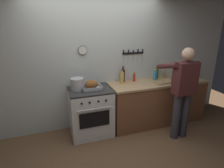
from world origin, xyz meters
TOP-DOWN VIEW (x-y plane):
  - ground_plane at (0.00, 0.00)m, footprint 8.00×8.00m
  - wall_back at (0.00, 1.35)m, footprint 6.00×0.13m
  - counter_block at (1.20, 0.99)m, footprint 2.03×0.65m
  - stove at (-0.22, 0.99)m, footprint 0.76×0.67m
  - person_cook at (1.30, 0.36)m, footprint 0.51×0.63m
  - roasting_pan at (-0.19, 0.97)m, footprint 0.35×0.26m
  - stock_pot at (-0.43, 1.04)m, footprint 0.24×0.24m
  - cutting_board at (1.25, 0.92)m, footprint 0.36×0.24m
  - bottle_hot_sauce at (0.74, 1.16)m, footprint 0.05×0.05m
  - bottle_dish_soap at (1.14, 1.04)m, footprint 0.07×0.07m
  - bottle_cooking_oil at (0.45, 1.11)m, footprint 0.07×0.07m
  - bottle_olive_oil at (1.28, 1.18)m, footprint 0.07×0.07m
  - bottle_vinegar at (1.46, 1.18)m, footprint 0.06×0.06m
  - bottle_wine_red at (0.51, 1.21)m, footprint 0.08×0.08m

SIDE VIEW (x-z plane):
  - ground_plane at x=0.00m, z-range 0.00..0.00m
  - stove at x=-0.22m, z-range 0.00..0.90m
  - counter_block at x=1.20m, z-range 0.00..0.90m
  - cutting_board at x=1.25m, z-range 0.90..0.92m
  - person_cook at x=1.30m, z-range 0.12..1.78m
  - bottle_hot_sauce at x=0.74m, z-range 0.88..1.07m
  - roasting_pan at x=-0.19m, z-range 0.89..1.07m
  - bottle_vinegar at x=1.46m, z-range 0.88..1.10m
  - bottle_dish_soap at x=1.14m, z-range 0.88..1.13m
  - stock_pot at x=-0.43m, z-range 0.90..1.11m
  - bottle_cooking_oil at x=0.45m, z-range 0.88..1.16m
  - bottle_olive_oil at x=1.28m, z-range 0.88..1.17m
  - bottle_wine_red at x=0.51m, z-range 0.87..1.19m
  - wall_back at x=0.00m, z-range 0.00..2.60m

